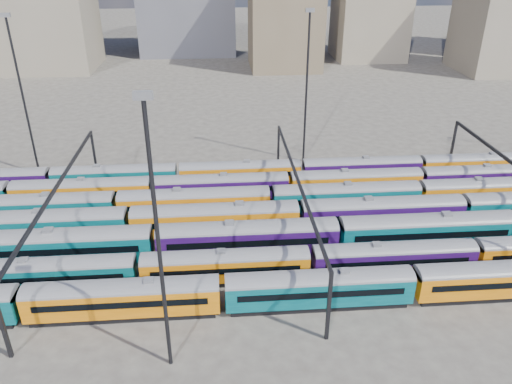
{
  "coord_description": "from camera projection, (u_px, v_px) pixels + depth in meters",
  "views": [
    {
      "loc": [
        0.15,
        -56.55,
        34.97
      ],
      "look_at": [
        5.19,
        6.43,
        3.0
      ],
      "focal_mm": 35.0,
      "sensor_mm": 36.0,
      "label": 1
    }
  ],
  "objects": [
    {
      "name": "rake_0",
      "position": [
        123.0,
        295.0,
        50.83
      ],
      "size": [
        101.04,
        2.96,
        4.98
      ],
      "color": "black",
      "rests_on": "ground"
    },
    {
      "name": "rake_3",
      "position": [
        215.0,
        217.0,
        64.74
      ],
      "size": [
        110.27,
        3.23,
        5.45
      ],
      "color": "black",
      "rests_on": "ground"
    },
    {
      "name": "rake_6",
      "position": [
        178.0,
        173.0,
        77.83
      ],
      "size": [
        116.31,
        2.84,
        4.77
      ],
      "color": "black",
      "rests_on": "ground"
    },
    {
      "name": "mast_2",
      "position": [
        157.0,
        234.0,
        39.85
      ],
      "size": [
        1.4,
        0.5,
        25.6
      ],
      "color": "black",
      "rests_on": "ground"
    },
    {
      "name": "gantry_2",
      "position": [
        297.0,
        187.0,
        63.72
      ],
      "size": [
        0.35,
        40.35,
        8.03
      ],
      "color": "black",
      "rests_on": "ground"
    },
    {
      "name": "mast_1",
      "position": [
        22.0,
        92.0,
        77.2
      ],
      "size": [
        1.4,
        0.5,
        25.6
      ],
      "color": "black",
      "rests_on": "ground"
    },
    {
      "name": "ground",
      "position": [
        221.0,
        235.0,
        66.08
      ],
      "size": [
        500.0,
        500.0,
        0.0
      ],
      "primitive_type": "plane",
      "color": "#3C3733",
      "rests_on": "ground"
    },
    {
      "name": "mast_3",
      "position": [
        307.0,
        83.0,
        82.18
      ],
      "size": [
        1.4,
        0.5,
        25.6
      ],
      "color": "black",
      "rests_on": "ground"
    },
    {
      "name": "gantry_1",
      "position": [
        57.0,
        195.0,
        61.59
      ],
      "size": [
        0.35,
        40.35,
        8.03
      ],
      "color": "black",
      "rests_on": "ground"
    },
    {
      "name": "rake_4",
      "position": [
        271.0,
        198.0,
        69.79
      ],
      "size": [
        127.54,
        3.11,
        5.24
      ],
      "color": "black",
      "rests_on": "ground"
    },
    {
      "name": "rake_1",
      "position": [
        394.0,
        255.0,
        57.47
      ],
      "size": [
        135.36,
        2.83,
        4.75
      ],
      "color": "black",
      "rests_on": "ground"
    },
    {
      "name": "rake_2",
      "position": [
        58.0,
        244.0,
        58.95
      ],
      "size": [
        156.99,
        3.28,
        5.53
      ],
      "color": "black",
      "rests_on": "ground"
    },
    {
      "name": "rake_5",
      "position": [
        82.0,
        190.0,
        72.37
      ],
      "size": [
        141.41,
        2.95,
        4.97
      ],
      "color": "black",
      "rests_on": "ground"
    }
  ]
}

